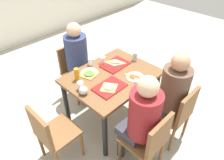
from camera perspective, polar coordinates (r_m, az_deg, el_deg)
name	(u,v)px	position (r m, az deg, el deg)	size (l,w,h in m)	color
ground_plane	(112,118)	(3.12, 0.00, -10.29)	(10.00, 10.00, 0.02)	#B2AD9E
main_table	(112,82)	(2.66, 0.00, -0.44)	(1.11, 0.86, 0.77)	brown
chair_near_left	(150,140)	(2.28, 10.26, -15.98)	(0.40, 0.40, 0.84)	brown
chair_near_right	(177,112)	(2.62, 17.47, -8.45)	(0.40, 0.40, 0.84)	brown
chair_far_side	(74,68)	(3.27, -10.29, 3.26)	(0.40, 0.40, 0.84)	brown
chair_left_end	(51,133)	(2.39, -16.39, -13.77)	(0.40, 0.40, 0.84)	brown
person_in_red	(141,117)	(2.13, 7.92, -10.04)	(0.32, 0.42, 1.25)	#383842
person_in_brown_jacket	(171,91)	(2.49, 15.77, -2.99)	(0.32, 0.42, 1.25)	#383842
person_far_side	(78,58)	(3.04, -9.19, 6.07)	(0.32, 0.42, 1.25)	#383842
tray_red_near	(110,87)	(2.40, -0.66, -1.94)	(0.36, 0.26, 0.02)	red
tray_red_far	(115,65)	(2.78, 0.89, 4.27)	(0.36, 0.26, 0.02)	red
paper_plate_center	(89,73)	(2.64, -6.21, 2.00)	(0.22, 0.22, 0.01)	white
paper_plate_near_edge	(135,77)	(2.57, 6.39, 0.81)	(0.22, 0.22, 0.01)	white
pizza_slice_a	(109,87)	(2.37, -0.82, -1.90)	(0.21, 0.20, 0.02)	tan
pizza_slice_b	(115,62)	(2.80, 0.82, 4.99)	(0.23, 0.25, 0.02)	#DBAD60
pizza_slice_c	(89,74)	(2.60, -6.31, 1.70)	(0.25, 0.24, 0.02)	#C68C47
pizza_slice_d	(135,77)	(2.55, 6.31, 0.75)	(0.15, 0.23, 0.02)	#DBAD60
plastic_cup_a	(91,62)	(2.78, -5.85, 5.04)	(0.07, 0.07, 0.10)	white
plastic_cup_b	(137,84)	(2.39, 6.76, -1.02)	(0.07, 0.07, 0.10)	white
plastic_cup_c	(81,86)	(2.37, -8.63, -1.58)	(0.07, 0.07, 0.10)	white
plastic_cup_d	(103,60)	(2.80, -2.53, 5.50)	(0.07, 0.07, 0.10)	white
soda_can	(135,56)	(2.87, 6.31, 6.48)	(0.07, 0.07, 0.12)	#B7BCC6
condiment_bottle	(77,74)	(2.51, -9.68, 1.55)	(0.06, 0.06, 0.16)	orange
foil_bundle	(84,90)	(2.31, -7.83, -2.84)	(0.10, 0.10, 0.10)	silver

